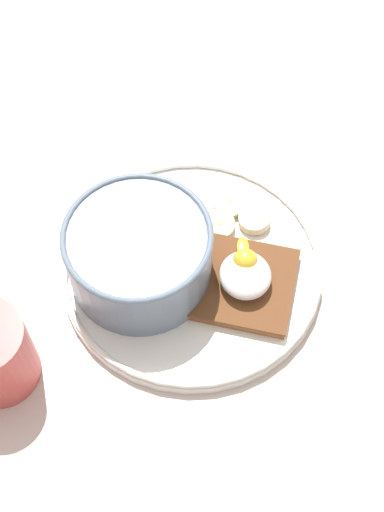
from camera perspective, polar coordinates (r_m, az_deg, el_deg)
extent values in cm
cube|color=beige|center=(72.46, 0.00, -1.64)|extent=(120.00, 120.00, 2.00)
cylinder|color=white|center=(71.16, 0.00, -1.04)|extent=(25.97, 25.97, 1.00)
torus|color=white|center=(70.46, 0.00, -0.71)|extent=(25.77, 25.77, 0.60)
cylinder|color=slate|center=(67.56, -4.24, 0.11)|extent=(13.84, 13.84, 6.91)
torus|color=slate|center=(64.64, -4.44, 1.70)|extent=(14.04, 14.04, 0.60)
cylinder|color=#CBB089|center=(68.20, -4.20, -0.22)|extent=(12.44, 12.44, 5.03)
ellipsoid|color=#CBB089|center=(66.23, -4.33, 0.81)|extent=(11.82, 11.82, 1.20)
ellipsoid|color=#8F704D|center=(67.26, -3.88, 2.88)|extent=(2.19, 2.29, 0.83)
ellipsoid|color=#956B49|center=(66.14, -6.93, 0.91)|extent=(2.12, 1.93, 0.76)
ellipsoid|color=beige|center=(64.64, -3.24, -0.84)|extent=(1.19, 1.60, 0.62)
cube|color=brown|center=(68.85, 4.22, -2.10)|extent=(12.40, 12.40, 0.30)
cube|color=brown|center=(69.25, 4.19, -2.29)|extent=(12.16, 12.16, 1.12)
ellipsoid|color=white|center=(67.68, 4.29, -1.55)|extent=(5.25, 4.97, 2.49)
sphere|color=yellow|center=(67.64, 4.29, -0.39)|extent=(2.39, 2.39, 2.39)
ellipsoid|color=yellow|center=(70.51, 4.10, 0.72)|extent=(2.51, 1.54, 0.36)
cylinder|color=#F1E7A9|center=(72.67, 2.19, 2.51)|extent=(4.13, 4.06, 1.54)
cylinder|color=#BCB483|center=(72.30, 2.21, 2.70)|extent=(0.74, 0.73, 0.24)
cylinder|color=#F9E7C5|center=(73.40, 0.46, 3.46)|extent=(3.86, 3.90, 1.35)
cylinder|color=#C2B499|center=(72.90, 0.46, 3.73)|extent=(0.69, 0.70, 0.15)
cylinder|color=beige|center=(73.28, 5.01, 2.90)|extent=(4.24, 4.28, 1.30)
cylinder|color=#BDB38F|center=(72.87, 5.04, 3.12)|extent=(0.76, 0.77, 0.17)
cylinder|color=beige|center=(74.24, 3.00, 4.17)|extent=(4.14, 4.08, 1.35)
cylinder|color=tan|center=(73.88, 3.01, 4.38)|extent=(0.74, 0.73, 0.20)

